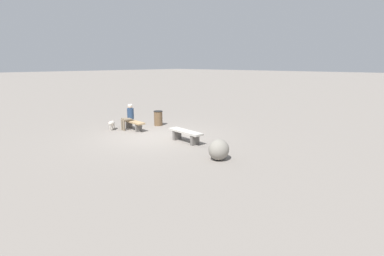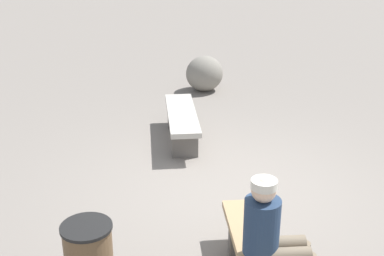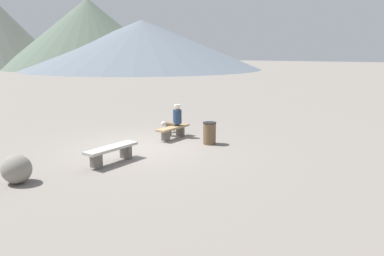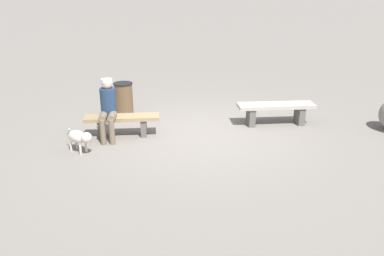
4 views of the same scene
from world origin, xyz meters
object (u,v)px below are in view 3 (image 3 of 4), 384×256
(seated_person, at_px, (175,118))
(dog, at_px, (169,125))
(bench_right, at_px, (173,130))
(trash_bin, at_px, (209,133))
(bench_left, at_px, (111,151))
(boulder, at_px, (17,169))

(seated_person, distance_m, dog, 0.92)
(bench_right, height_order, seated_person, seated_person)
(bench_right, relative_size, trash_bin, 2.05)
(seated_person, bearing_deg, trash_bin, -95.09)
(dog, xyz_separation_m, trash_bin, (-0.86, -2.21, 0.07))
(bench_left, relative_size, trash_bin, 2.30)
(bench_left, distance_m, boulder, 2.52)
(bench_left, distance_m, dog, 4.26)
(bench_right, height_order, trash_bin, trash_bin)
(trash_bin, xyz_separation_m, boulder, (-5.70, 2.26, -0.03))
(bench_left, xyz_separation_m, boulder, (-2.37, 0.86, 0.01))
(seated_person, bearing_deg, bench_left, -170.93)
(bench_right, height_order, boulder, boulder)
(seated_person, relative_size, boulder, 1.66)
(bench_right, bearing_deg, boulder, 177.87)
(seated_person, height_order, boulder, seated_person)
(bench_right, relative_size, dog, 2.85)
(boulder, bearing_deg, trash_bin, -21.68)
(trash_bin, bearing_deg, boulder, 158.32)
(seated_person, relative_size, dog, 2.26)
(trash_bin, height_order, boulder, trash_bin)
(seated_person, xyz_separation_m, boulder, (-6.02, 0.69, -0.35))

